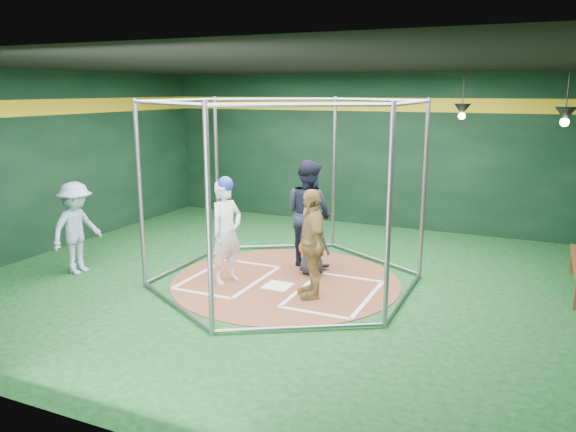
% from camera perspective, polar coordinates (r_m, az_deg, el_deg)
% --- Properties ---
extents(room_shell, '(10.10, 9.10, 3.53)m').
position_cam_1_polar(room_shell, '(9.01, -0.24, 3.94)').
color(room_shell, '#0C3914').
rests_on(room_shell, ground).
extents(clay_disc, '(3.80, 3.80, 0.01)m').
position_cam_1_polar(clay_disc, '(9.43, -0.25, -6.62)').
color(clay_disc, brown).
rests_on(clay_disc, ground).
extents(home_plate, '(0.43, 0.43, 0.01)m').
position_cam_1_polar(home_plate, '(9.17, -1.04, -7.11)').
color(home_plate, white).
rests_on(home_plate, clay_disc).
extents(batter_box_left, '(1.17, 1.77, 0.01)m').
position_cam_1_polar(batter_box_left, '(9.64, -6.05, -6.20)').
color(batter_box_left, white).
rests_on(batter_box_left, clay_disc).
extents(batter_box_right, '(1.17, 1.77, 0.01)m').
position_cam_1_polar(batter_box_right, '(8.88, 4.71, -7.85)').
color(batter_box_right, white).
rests_on(batter_box_right, clay_disc).
extents(batting_cage, '(4.05, 4.67, 3.00)m').
position_cam_1_polar(batting_cage, '(9.05, -0.26, 2.34)').
color(batting_cage, gray).
rests_on(batting_cage, ground).
extents(pendant_lamp_near, '(0.34, 0.34, 0.90)m').
position_cam_1_polar(pendant_lamp_near, '(11.80, 17.28, 10.27)').
color(pendant_lamp_near, black).
rests_on(pendant_lamp_near, room_shell).
extents(pendant_lamp_far, '(0.34, 0.34, 0.90)m').
position_cam_1_polar(pendant_lamp_far, '(10.10, 26.35, 9.22)').
color(pendant_lamp_far, black).
rests_on(pendant_lamp_far, room_shell).
extents(batter_figure, '(0.57, 0.71, 1.77)m').
position_cam_1_polar(batter_figure, '(9.20, -6.27, -1.44)').
color(batter_figure, silver).
rests_on(batter_figure, clay_disc).
extents(visitor_leopard, '(0.90, 1.04, 1.68)m').
position_cam_1_polar(visitor_leopard, '(8.52, 2.41, -2.79)').
color(visitor_leopard, tan).
rests_on(visitor_leopard, clay_disc).
extents(catcher_figure, '(0.63, 0.62, 1.17)m').
position_cam_1_polar(catcher_figure, '(9.58, 2.47, -2.64)').
color(catcher_figure, black).
rests_on(catcher_figure, clay_disc).
extents(umpire, '(1.15, 1.04, 1.92)m').
position_cam_1_polar(umpire, '(10.02, 2.12, 0.28)').
color(umpire, black).
rests_on(umpire, clay_disc).
extents(bystander_blue, '(0.64, 1.06, 1.60)m').
position_cam_1_polar(bystander_blue, '(10.33, -20.70, -1.15)').
color(bystander_blue, '#8CA1B9').
rests_on(bystander_blue, ground).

